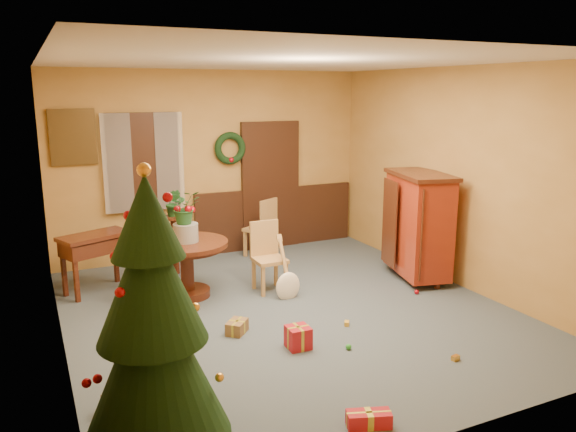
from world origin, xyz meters
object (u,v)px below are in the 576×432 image
christmas_tree (153,327)px  sideboard (418,223)px  chair_near (267,254)px  writing_desk (95,248)px  dining_table (187,258)px

christmas_tree → sideboard: christmas_tree is taller
chair_near → writing_desk: (-2.05, 0.87, 0.10)m
chair_near → christmas_tree: size_ratio=0.43×
writing_desk → chair_near: bearing=-23.1°
dining_table → chair_near: 1.05m
christmas_tree → chair_near: bearing=54.3°
dining_table → sideboard: bearing=-12.3°
dining_table → sideboard: size_ratio=0.71×
chair_near → sideboard: 2.15m
dining_table → christmas_tree: size_ratio=0.49×
chair_near → writing_desk: chair_near is taller
chair_near → sideboard: (2.07, -0.48, 0.31)m
dining_table → sideboard: sideboard is taller
dining_table → christmas_tree: bearing=-108.9°
christmas_tree → writing_desk: size_ratio=2.19×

